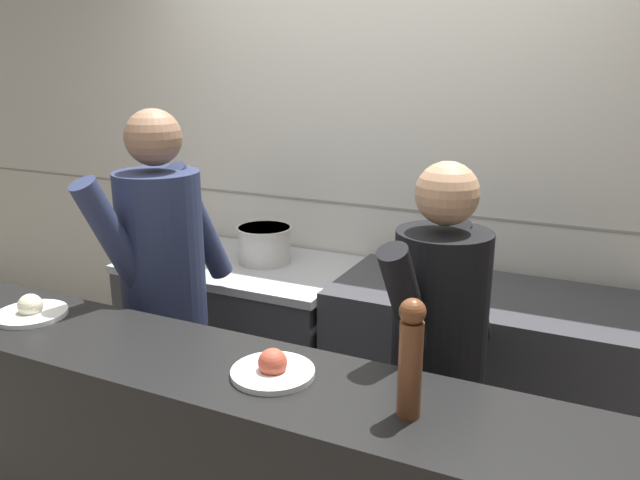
# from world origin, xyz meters

# --- Properties ---
(wall_back_tiled) EXTENTS (8.00, 0.06, 2.60)m
(wall_back_tiled) POSITION_xyz_m (0.00, 1.43, 1.30)
(wall_back_tiled) COLOR silver
(wall_back_tiled) RESTS_ON ground_plane
(oven_range) EXTENTS (1.17, 0.71, 0.87)m
(oven_range) POSITION_xyz_m (-0.59, 1.03, 0.44)
(oven_range) COLOR #38383D
(oven_range) RESTS_ON ground_plane
(prep_counter) EXTENTS (1.34, 0.65, 0.91)m
(prep_counter) POSITION_xyz_m (0.68, 1.03, 0.45)
(prep_counter) COLOR #38383D
(prep_counter) RESTS_ON ground_plane
(stock_pot) EXTENTS (0.28, 0.28, 0.19)m
(stock_pot) POSITION_xyz_m (-0.47, 1.08, 0.97)
(stock_pot) COLOR beige
(stock_pot) RESTS_ON oven_range
(plated_dish_main) EXTENTS (0.25, 0.25, 0.09)m
(plated_dish_main) POSITION_xyz_m (-0.74, -0.14, 1.00)
(plated_dish_main) COLOR white
(plated_dish_main) RESTS_ON pass_counter
(plated_dish_appetiser) EXTENTS (0.25, 0.25, 0.09)m
(plated_dish_appetiser) POSITION_xyz_m (0.28, -0.15, 1.00)
(plated_dish_appetiser) COLOR white
(plated_dish_appetiser) RESTS_ON pass_counter
(pepper_mill) EXTENTS (0.07, 0.07, 0.33)m
(pepper_mill) POSITION_xyz_m (0.71, -0.18, 1.15)
(pepper_mill) COLOR brown
(pepper_mill) RESTS_ON pass_counter
(chef_head_cook) EXTENTS (0.42, 0.74, 1.70)m
(chef_head_cook) POSITION_xyz_m (-0.53, 0.35, 0.95)
(chef_head_cook) COLOR black
(chef_head_cook) RESTS_ON ground_plane
(chef_sous) EXTENTS (0.40, 0.68, 1.57)m
(chef_sous) POSITION_xyz_m (0.64, 0.35, 0.88)
(chef_sous) COLOR black
(chef_sous) RESTS_ON ground_plane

